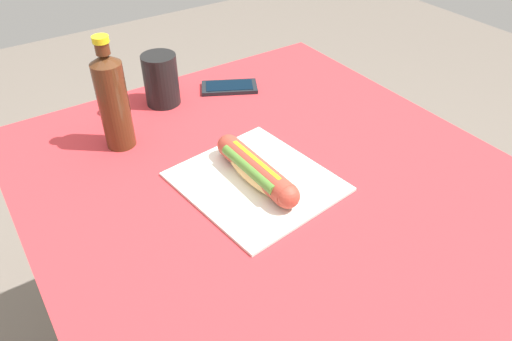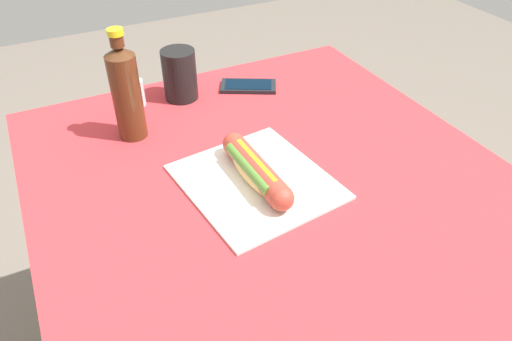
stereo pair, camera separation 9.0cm
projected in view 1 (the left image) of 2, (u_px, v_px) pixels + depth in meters
The scene contains 7 objects.
dining_table at pixel (282, 241), 1.00m from camera, with size 1.05×0.90×0.77m.
paper_wrapper at pixel (256, 182), 0.92m from camera, with size 0.28×0.26×0.01m, color silver.
hot_dog at pixel (256, 170), 0.90m from camera, with size 0.24×0.06×0.05m.
cell_phone at pixel (229, 87), 1.22m from camera, with size 0.13×0.15×0.01m.
soda_bottle at pixel (113, 100), 0.96m from camera, with size 0.06×0.06×0.24m.
drinking_cup at pixel (161, 80), 1.13m from camera, with size 0.08×0.08×0.12m, color black.
salt_shaker at pixel (118, 101), 1.11m from camera, with size 0.04×0.04×0.06m, color silver.
Camera 1 is at (-0.55, 0.43, 1.35)m, focal length 33.72 mm.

